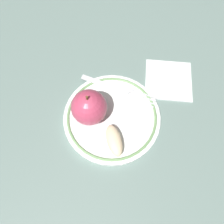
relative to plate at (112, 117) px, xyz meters
name	(u,v)px	position (x,y,z in m)	size (l,w,h in m)	color
ground_plane	(114,122)	(0.00, 0.01, -0.01)	(2.00, 2.00, 0.00)	slate
plate	(112,117)	(0.00, 0.00, 0.00)	(0.22, 0.22, 0.01)	white
apple_red_whole	(89,107)	(0.04, -0.02, 0.05)	(0.08, 0.08, 0.09)	#C03F5D
apple_slice_front	(114,140)	(0.02, 0.06, 0.02)	(0.07, 0.03, 0.02)	beige
fork	(115,89)	(-0.03, -0.06, 0.01)	(0.15, 0.14, 0.00)	silver
napkin_folded	(169,80)	(-0.17, -0.04, 0.00)	(0.11, 0.11, 0.01)	white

